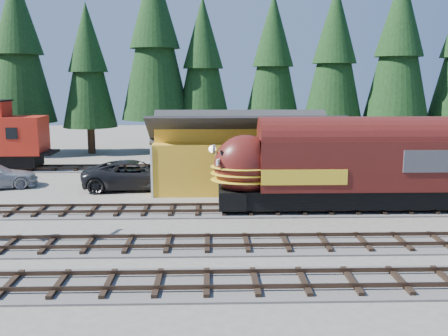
{
  "coord_description": "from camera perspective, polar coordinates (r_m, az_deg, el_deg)",
  "views": [
    {
      "loc": [
        -2.24,
        -23.88,
        7.49
      ],
      "look_at": [
        -1.47,
        4.0,
        2.55
      ],
      "focal_mm": 40.0,
      "sensor_mm": 36.0,
      "label": 1
    }
  ],
  "objects": [
    {
      "name": "pickup_truck_a",
      "position": [
        35.15,
        -10.13,
        -0.77
      ],
      "size": [
        7.38,
        3.85,
        1.99
      ],
      "primitive_type": "imported",
      "rotation": [
        0.0,
        0.0,
        1.65
      ],
      "color": "black",
      "rests_on": "ground"
    },
    {
      "name": "conifer_backdrop",
      "position": [
        49.6,
        8.32,
        12.85
      ],
      "size": [
        78.87,
        23.76,
        16.91
      ],
      "color": "black",
      "rests_on": "ground"
    },
    {
      "name": "ground",
      "position": [
        25.13,
        3.64,
        -7.32
      ],
      "size": [
        120.0,
        120.0,
        0.0
      ],
      "primitive_type": "plane",
      "color": "#6B665B",
      "rests_on": "ground"
    },
    {
      "name": "depot",
      "position": [
        34.75,
        2.13,
        2.55
      ],
      "size": [
        12.8,
        7.0,
        5.3
      ],
      "color": "gold",
      "rests_on": "ground"
    },
    {
      "name": "track_siding",
      "position": [
        31.34,
        21.53,
        -4.39
      ],
      "size": [
        68.0,
        3.2,
        0.33
      ],
      "color": "#4C4947",
      "rests_on": "ground"
    },
    {
      "name": "track_spur",
      "position": [
        43.24,
        -11.89,
        -0.07
      ],
      "size": [
        32.0,
        3.2,
        0.33
      ],
      "color": "#4C4947",
      "rests_on": "ground"
    },
    {
      "name": "locomotive",
      "position": [
        29.27,
        12.91,
        -0.18
      ],
      "size": [
        15.13,
        3.01,
        4.11
      ],
      "color": "black",
      "rests_on": "ground"
    }
  ]
}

